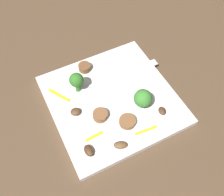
% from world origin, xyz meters
% --- Properties ---
extents(ground_plane, '(1.40, 1.40, 0.00)m').
position_xyz_m(ground_plane, '(0.00, 0.00, 0.00)').
color(ground_plane, '#4C3826').
extents(plate, '(0.27, 0.27, 0.01)m').
position_xyz_m(plate, '(0.00, 0.00, 0.01)').
color(plate, white).
rests_on(plate, ground_plane).
extents(fork, '(0.18, 0.02, 0.00)m').
position_xyz_m(fork, '(0.07, 0.05, 0.02)').
color(fork, silver).
rests_on(fork, plate).
extents(broccoli_floret_0, '(0.03, 0.03, 0.05)m').
position_xyz_m(broccoli_floret_0, '(-0.06, 0.05, 0.05)').
color(broccoli_floret_0, '#347525').
rests_on(broccoli_floret_0, plate).
extents(broccoli_floret_1, '(0.04, 0.04, 0.05)m').
position_xyz_m(broccoli_floret_1, '(0.05, -0.05, 0.04)').
color(broccoli_floret_1, '#408630').
rests_on(broccoli_floret_1, plate).
extents(sausage_slice_0, '(0.05, 0.05, 0.01)m').
position_xyz_m(sausage_slice_0, '(-0.04, -0.03, 0.02)').
color(sausage_slice_0, brown).
rests_on(sausage_slice_0, plate).
extents(sausage_slice_1, '(0.04, 0.04, 0.01)m').
position_xyz_m(sausage_slice_1, '(0.00, -0.07, 0.02)').
color(sausage_slice_1, brown).
rests_on(sausage_slice_1, plate).
extents(sausage_slice_2, '(0.04, 0.04, 0.02)m').
position_xyz_m(sausage_slice_2, '(-0.02, 0.10, 0.02)').
color(sausage_slice_2, brown).
rests_on(sausage_slice_2, plate).
extents(mushroom_0, '(0.02, 0.02, 0.01)m').
position_xyz_m(mushroom_0, '(0.08, -0.08, 0.02)').
color(mushroom_0, '#422B19').
rests_on(mushroom_0, plate).
extents(mushroom_1, '(0.03, 0.03, 0.01)m').
position_xyz_m(mushroom_1, '(-0.04, -0.11, 0.02)').
color(mushroom_1, brown).
rests_on(mushroom_1, plate).
extents(mushroom_2, '(0.03, 0.02, 0.01)m').
position_xyz_m(mushroom_2, '(-0.09, 0.00, 0.02)').
color(mushroom_2, '#4C331E').
rests_on(mushroom_2, plate).
extents(mushroom_3, '(0.02, 0.03, 0.01)m').
position_xyz_m(mushroom_3, '(-0.10, -0.09, 0.02)').
color(mushroom_3, '#422B19').
rests_on(mushroom_3, plate).
extents(pepper_strip_0, '(0.05, 0.01, 0.00)m').
position_xyz_m(pepper_strip_0, '(0.02, -0.10, 0.02)').
color(pepper_strip_0, yellow).
rests_on(pepper_strip_0, plate).
extents(pepper_strip_1, '(0.04, 0.01, 0.00)m').
position_xyz_m(pepper_strip_1, '(-0.08, -0.07, 0.02)').
color(pepper_strip_1, yellow).
rests_on(pepper_strip_1, plate).
extents(pepper_strip_2, '(0.03, 0.05, 0.00)m').
position_xyz_m(pepper_strip_2, '(-0.10, 0.06, 0.02)').
color(pepper_strip_2, yellow).
rests_on(pepper_strip_2, plate).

